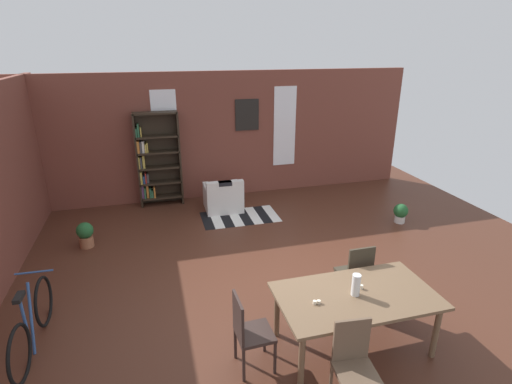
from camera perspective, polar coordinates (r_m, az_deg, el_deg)
ground_plane at (r=6.20m, az=3.86°, el=-13.42°), size 10.59×10.59×0.00m
back_wall_brick at (r=9.35m, az=-4.23°, el=8.21°), size 9.03×0.12×2.92m
window_pane_0 at (r=9.10m, az=-12.97°, el=8.33°), size 0.55×0.02×1.90m
window_pane_1 at (r=9.62m, az=4.17°, el=9.45°), size 0.55×0.02×1.90m
dining_table at (r=4.91m, az=14.30°, el=-14.92°), size 1.86×1.03×0.74m
vase_on_table at (r=4.79m, az=14.31°, el=-12.93°), size 0.10×0.10×0.27m
tealight_candle_0 at (r=4.97m, az=15.04°, el=-13.16°), size 0.04×0.04×0.05m
tealight_candle_1 at (r=4.63m, az=9.10°, el=-15.48°), size 0.04×0.04×0.04m
tealight_candle_2 at (r=4.62m, az=8.52°, el=-15.57°), size 0.04×0.04×0.04m
dining_chair_far_right at (r=5.71m, az=14.28°, el=-11.25°), size 0.40×0.40×0.95m
dining_chair_near_left at (r=4.35m, az=14.05°, el=-22.98°), size 0.44×0.44×0.95m
dining_chair_head_left at (r=4.59m, az=-1.13°, el=-19.44°), size 0.42×0.42×0.95m
bookshelf_tall at (r=9.06m, az=-14.36°, el=4.44°), size 0.96×0.29×2.12m
armchair_white at (r=8.74m, az=-4.77°, el=-0.83°), size 0.81×0.81×0.75m
bicycle_second at (r=5.63m, az=-29.71°, el=-16.30°), size 0.44×1.63×0.88m
potted_plant_by_shelf at (r=7.78m, az=-23.53°, el=-5.62°), size 0.30×0.30×0.47m
potted_plant_corner at (r=8.63m, az=20.25°, el=-2.80°), size 0.29×0.29×0.41m
striped_rug at (r=8.44m, az=-2.35°, el=-3.61°), size 1.62×0.92×0.01m
framed_picture at (r=9.29m, az=-1.31°, el=11.13°), size 0.56×0.03×0.72m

